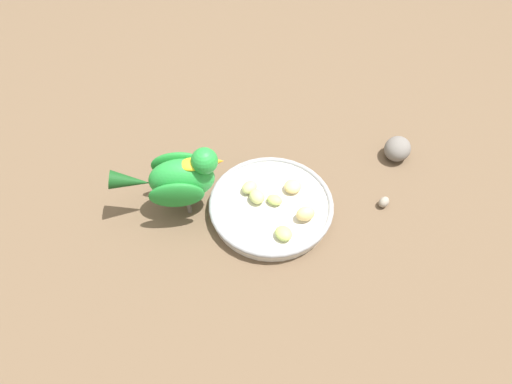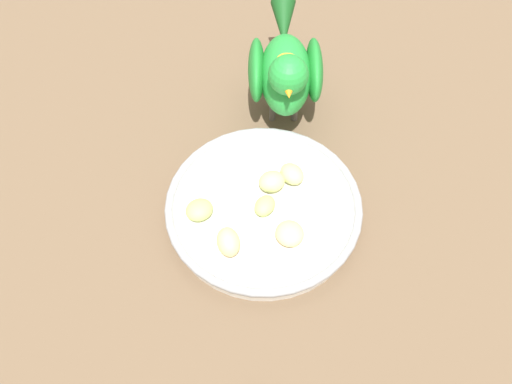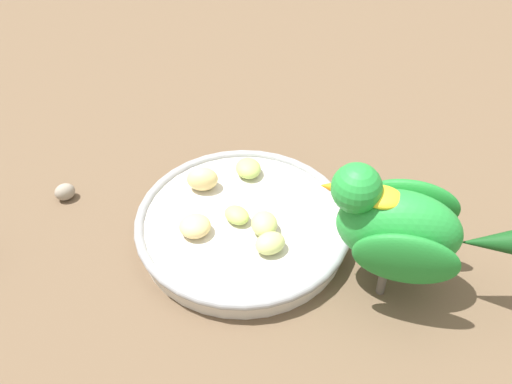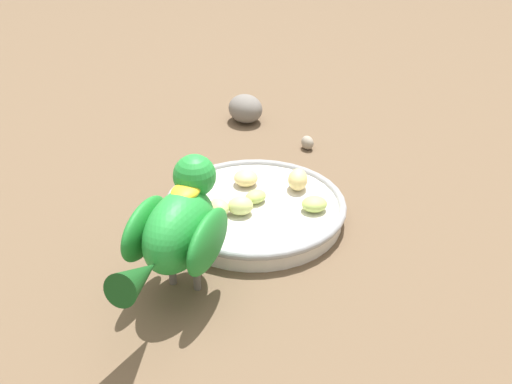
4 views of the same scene
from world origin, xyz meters
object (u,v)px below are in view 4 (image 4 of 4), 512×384
Objects in this scene: feeding_bowl at (255,211)px; apple_piece_2 at (314,204)px; apple_piece_0 at (298,180)px; apple_piece_5 at (246,178)px; rock_large at (245,109)px; apple_piece_4 at (219,208)px; pebble_0 at (307,143)px; apple_piece_3 at (256,197)px; apple_piece_1 at (241,206)px; parrot at (178,228)px.

apple_piece_2 reaches higher than feeding_bowl.
apple_piece_0 is 0.07m from apple_piece_5.
rock_large is (0.32, 0.05, -0.01)m from apple_piece_2.
pebble_0 is (0.20, -0.15, -0.02)m from apple_piece_4.
apple_piece_5 reaches higher than feeding_bowl.
apple_piece_5 is at bearing 9.23° from apple_piece_3.
feeding_bowl is at bearing 168.02° from apple_piece_3.
apple_piece_1 is at bearing 169.07° from apple_piece_5.
rock_large reaches higher than apple_piece_5.
parrot is (-0.16, 0.16, 0.05)m from apple_piece_0.
apple_piece_1 is 0.95× the size of apple_piece_5.
apple_piece_3 is 0.92× the size of apple_piece_4.
parrot is (-0.11, 0.05, 0.05)m from apple_piece_4.
apple_piece_0 is 1.11× the size of apple_piece_1.
apple_piece_3 reaches higher than feeding_bowl.
apple_piece_5 is 1.42× the size of pebble_0.
feeding_bowl is 0.17m from parrot.
feeding_bowl is 9.91× the size of pebble_0.
feeding_bowl is at bearing -50.15° from apple_piece_1.
pebble_0 is (0.15, -0.04, -0.03)m from apple_piece_0.
rock_large is (0.26, 0.04, -0.01)m from apple_piece_0.
pebble_0 is (-0.11, -0.08, -0.01)m from rock_large.
feeding_bowl is at bearing 120.15° from apple_piece_0.
pebble_0 is at bearing -30.85° from apple_piece_1.
parrot is at bearing 122.95° from apple_piece_2.
parrot is (-0.11, 0.08, 0.05)m from apple_piece_1.
feeding_bowl is 7.36× the size of apple_piece_4.
apple_piece_1 is (-0.05, 0.08, -0.00)m from apple_piece_0.
apple_piece_5 is at bearing 173.81° from rock_large.
rock_large is at bearing -3.76° from apple_piece_3.
apple_piece_1 is 1.35× the size of pebble_0.
parrot is at bearing 164.61° from rock_large.
pebble_0 is (0.18, -0.10, -0.02)m from apple_piece_3.
rock_large is (0.29, -0.02, -0.01)m from apple_piece_3.
apple_piece_2 is at bearing -168.43° from apple_piece_0.
feeding_bowl is at bearing -10.26° from parrot.
apple_piece_1 is at bearing 172.75° from rock_large.
apple_piece_4 is at bearing 89.08° from apple_piece_1.
apple_piece_5 is 0.17m from pebble_0.
pebble_0 is at bearing -36.26° from apple_piece_4.
apple_piece_0 is 0.09m from apple_piece_1.
apple_piece_2 is 0.11m from apple_piece_5.
apple_piece_4 is 0.52× the size of rock_large.
rock_large is (0.24, -0.03, -0.01)m from apple_piece_5.
feeding_bowl is 0.02m from apple_piece_3.
apple_piece_3 is at bearing -63.76° from apple_piece_4.
pebble_0 is (0.20, -0.12, -0.02)m from apple_piece_1.
parrot reaches higher than rock_large.
apple_piece_3 is (-0.03, 0.06, -0.01)m from apple_piece_0.
apple_piece_4 is 0.95× the size of apple_piece_5.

